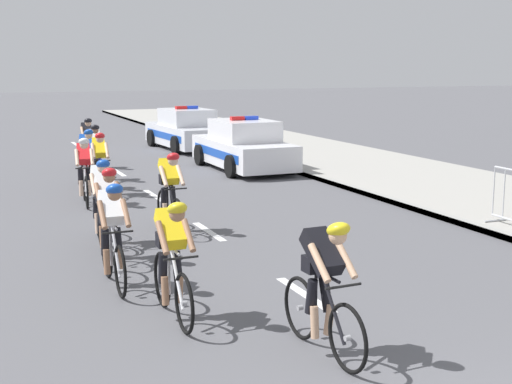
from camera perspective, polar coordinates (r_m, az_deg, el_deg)
sidewalk_slab at (r=20.60m, az=10.63°, el=1.63°), size 4.96×60.00×0.12m
kerb_edge at (r=19.39m, az=4.71°, el=1.26°), size 0.16×60.00×0.13m
lane_markings_centre at (r=15.15m, az=-6.31°, el=-1.55°), size 0.14×29.60×0.01m
cyclist_lead at (r=7.58m, az=5.52°, el=-7.47°), size 0.42×1.72×1.56m
cyclist_second at (r=8.62m, az=-6.78°, el=-5.30°), size 0.42×1.72×1.56m
cyclist_third at (r=10.00m, az=-11.51°, el=-3.26°), size 0.42×1.72×1.56m
cyclist_fourth at (r=11.47m, az=-11.91°, el=-1.54°), size 0.42×1.72×1.56m
cyclist_fifth at (r=12.46m, az=-12.33°, el=-0.63°), size 0.42×1.72×1.56m
cyclist_sixth at (r=13.16m, az=-6.97°, el=0.11°), size 0.42×1.72×1.56m
cyclist_seventh at (r=16.08m, az=-13.68°, el=1.74°), size 0.45×1.72×1.56m
cyclist_eighth at (r=18.17m, az=-13.45°, el=2.70°), size 0.42×1.72×1.56m
cyclist_ninth at (r=17.23m, az=-12.51°, el=2.34°), size 0.44×1.72×1.56m
cyclist_tenth at (r=19.50m, az=-12.85°, el=3.22°), size 0.45×1.72×1.56m
cyclist_eleventh at (r=21.85m, az=-13.45°, el=3.93°), size 0.42×1.72×1.56m
police_car_nearest at (r=20.99m, az=-1.03°, el=3.67°), size 2.00×4.40×1.59m
police_car_second at (r=26.32m, az=-5.65°, el=4.96°), size 2.19×4.49×1.59m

